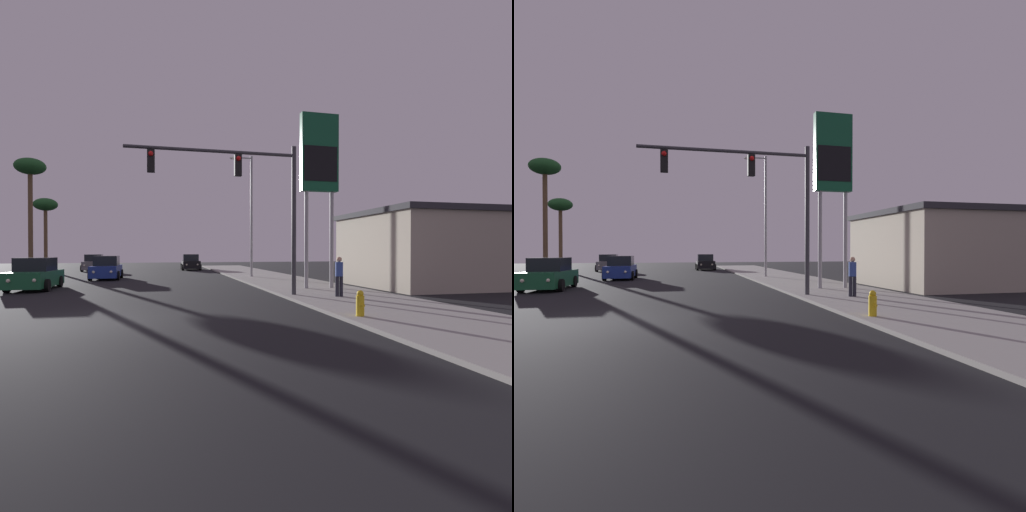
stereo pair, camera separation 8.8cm
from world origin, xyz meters
TOP-DOWN VIEW (x-y plane):
  - ground_plane at (0.00, 0.00)m, footprint 120.00×120.00m
  - sidewalk_right at (9.50, 10.00)m, footprint 5.00×60.00m
  - building_gas_station at (18.00, 8.06)m, footprint 10.30×8.30m
  - car_grey at (-4.85, 31.40)m, footprint 2.04×4.34m
  - car_blue at (-1.99, 18.38)m, footprint 2.04×4.31m
  - car_black at (4.95, 31.37)m, footprint 2.04×4.32m
  - car_green at (-4.61, 11.00)m, footprint 2.04×4.34m
  - traffic_light_mast at (5.47, 4.57)m, footprint 7.25×0.36m
  - street_lamp at (8.32, 17.08)m, footprint 1.74×0.24m
  - gas_station_sign at (9.82, 7.26)m, footprint 2.00×0.42m
  - fire_hydrant at (7.55, -1.41)m, footprint 0.24×0.34m
  - pedestrian_on_sidewalk at (9.15, 3.43)m, footprint 0.34×0.32m
  - palm_tree_far at (-10.01, 34.00)m, footprint 2.40×2.40m
  - palm_tree_mid at (-8.57, 24.00)m, footprint 2.40×2.40m

SIDE VIEW (x-z plane):
  - ground_plane at x=0.00m, z-range 0.00..0.00m
  - sidewalk_right at x=9.50m, z-range 0.00..0.12m
  - fire_hydrant at x=7.55m, z-range 0.11..0.87m
  - car_grey at x=-4.85m, z-range -0.08..1.60m
  - car_blue at x=-1.99m, z-range -0.08..1.60m
  - car_black at x=4.95m, z-range -0.08..1.60m
  - car_green at x=-4.61m, z-range -0.08..1.60m
  - pedestrian_on_sidewalk at x=9.15m, z-range 0.20..1.87m
  - building_gas_station at x=18.00m, z-range 0.01..4.31m
  - traffic_light_mast at x=5.47m, z-range 1.47..7.97m
  - street_lamp at x=8.32m, z-range 0.62..9.62m
  - palm_tree_far at x=-10.01m, z-range 2.78..10.38m
  - gas_station_sign at x=9.82m, z-range 2.12..11.12m
  - palm_tree_mid at x=-8.57m, z-range 3.56..13.19m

